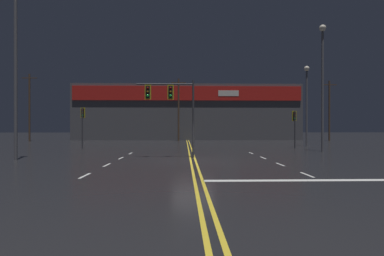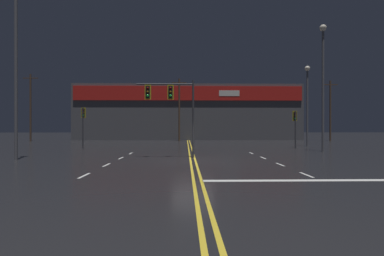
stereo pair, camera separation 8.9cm
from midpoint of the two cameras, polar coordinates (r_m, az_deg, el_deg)
ground_plane at (r=18.27m, az=0.09°, el=-6.31°), size 200.00×200.00×0.00m
road_markings at (r=17.06m, az=3.24°, el=-6.75°), size 14.12×60.00×0.01m
traffic_signal_median at (r=20.29m, az=-4.39°, el=5.52°), size 3.88×0.36×5.21m
traffic_signal_corner_northeast at (r=30.90m, az=18.86°, el=1.31°), size 0.42×0.36×3.66m
traffic_signal_corner_northwest at (r=30.79m, az=-20.19°, el=1.72°), size 0.42×0.36×3.95m
streetlight_near_left at (r=22.49m, az=-30.67°, el=14.38°), size 0.56×0.56×12.33m
streetlight_near_right at (r=27.93m, az=23.53°, el=9.75°), size 0.56×0.56×10.71m
streetlight_median_approach at (r=34.94m, az=20.94°, el=6.00°), size 0.56×0.56×8.71m
building_backdrop at (r=51.72m, az=-0.94°, el=2.83°), size 36.39×10.23×8.92m
utility_pole_row at (r=44.77m, az=-3.08°, el=3.81°), size 46.97×0.26×9.92m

